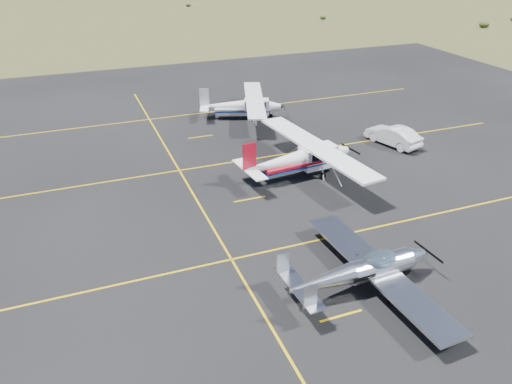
{
  "coord_description": "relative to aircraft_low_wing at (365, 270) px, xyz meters",
  "views": [
    {
      "loc": [
        -12.13,
        -17.22,
        14.32
      ],
      "look_at": [
        -3.4,
        5.39,
        1.6
      ],
      "focal_mm": 35.0,
      "sensor_mm": 36.0,
      "label": 1
    }
  ],
  "objects": [
    {
      "name": "apron",
      "position": [
        1.19,
        9.25,
        -1.02
      ],
      "size": [
        72.0,
        72.0,
        0.02
      ],
      "primitive_type": "cube",
      "color": "black",
      "rests_on": "ground"
    },
    {
      "name": "aircraft_plain",
      "position": [
        2.73,
        23.69,
        0.15
      ],
      "size": [
        7.12,
        10.27,
        2.63
      ],
      "rotation": [
        0.0,
        0.0,
        -0.32
      ],
      "color": "white",
      "rests_on": "apron"
    },
    {
      "name": "aircraft_low_wing",
      "position": [
        0.0,
        0.0,
        0.0
      ],
      "size": [
        7.05,
        9.84,
        2.14
      ],
      "rotation": [
        0.0,
        0.0,
        0.05
      ],
      "color": "silver",
      "rests_on": "apron"
    },
    {
      "name": "sedan",
      "position": [
        11.25,
        13.97,
        -0.29
      ],
      "size": [
        2.7,
        4.64,
        1.45
      ],
      "primitive_type": "imported",
      "rotation": [
        0.0,
        0.0,
        3.43
      ],
      "color": "silver",
      "rests_on": "apron"
    },
    {
      "name": "ground",
      "position": [
        1.19,
        2.25,
        -1.02
      ],
      "size": [
        1600.0,
        1600.0,
        0.0
      ],
      "primitive_type": "plane",
      "color": "#383D1C",
      "rests_on": "ground"
    },
    {
      "name": "aircraft_cessna",
      "position": [
        2.35,
        11.56,
        0.31
      ],
      "size": [
        7.21,
        11.94,
        3.01
      ],
      "rotation": [
        0.0,
        0.0,
        0.11
      ],
      "color": "white",
      "rests_on": "apron"
    }
  ]
}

